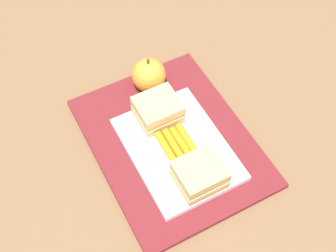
{
  "coord_description": "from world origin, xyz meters",
  "views": [
    {
      "loc": [
        -0.41,
        0.22,
        0.74
      ],
      "look_at": [
        0.01,
        0.0,
        0.04
      ],
      "focal_mm": 49.04,
      "sensor_mm": 36.0,
      "label": 1
    }
  ],
  "objects_px": {
    "sandwich_half_left": "(200,174)",
    "sandwich_half_right": "(158,110)",
    "food_tray": "(178,149)",
    "apple": "(149,75)",
    "carrot_sticks_bundle": "(178,145)"
  },
  "relations": [
    {
      "from": "food_tray",
      "to": "sandwich_half_right",
      "type": "distance_m",
      "value": 0.08
    },
    {
      "from": "sandwich_half_right",
      "to": "apple",
      "type": "xyz_separation_m",
      "value": [
        0.08,
        -0.02,
        0.0
      ]
    },
    {
      "from": "apple",
      "to": "food_tray",
      "type": "bearing_deg",
      "value": 171.85
    },
    {
      "from": "sandwich_half_left",
      "to": "food_tray",
      "type": "bearing_deg",
      "value": 0.0
    },
    {
      "from": "food_tray",
      "to": "sandwich_half_right",
      "type": "height_order",
      "value": "sandwich_half_right"
    },
    {
      "from": "food_tray",
      "to": "carrot_sticks_bundle",
      "type": "height_order",
      "value": "carrot_sticks_bundle"
    },
    {
      "from": "sandwich_half_left",
      "to": "sandwich_half_right",
      "type": "bearing_deg",
      "value": 0.0
    },
    {
      "from": "food_tray",
      "to": "apple",
      "type": "height_order",
      "value": "apple"
    },
    {
      "from": "food_tray",
      "to": "sandwich_half_right",
      "type": "bearing_deg",
      "value": 0.0
    },
    {
      "from": "food_tray",
      "to": "sandwich_half_left",
      "type": "distance_m",
      "value": 0.08
    },
    {
      "from": "food_tray",
      "to": "apple",
      "type": "bearing_deg",
      "value": -8.15
    },
    {
      "from": "sandwich_half_right",
      "to": "carrot_sticks_bundle",
      "type": "xyz_separation_m",
      "value": [
        -0.08,
        -0.0,
        -0.01
      ]
    },
    {
      "from": "food_tray",
      "to": "apple",
      "type": "distance_m",
      "value": 0.17
    },
    {
      "from": "sandwich_half_left",
      "to": "sandwich_half_right",
      "type": "xyz_separation_m",
      "value": [
        0.16,
        0.0,
        0.0
      ]
    },
    {
      "from": "carrot_sticks_bundle",
      "to": "sandwich_half_right",
      "type": "bearing_deg",
      "value": 0.23
    }
  ]
}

